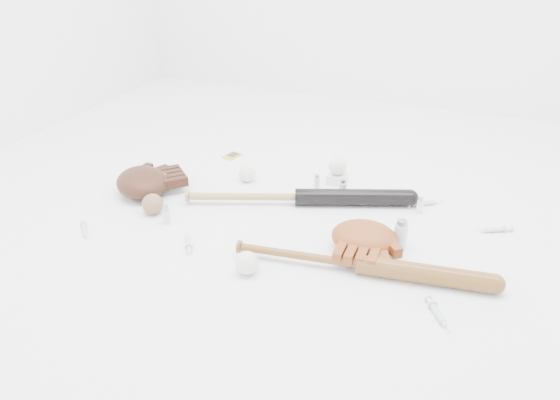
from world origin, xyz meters
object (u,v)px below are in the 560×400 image
at_px(bat_wood, 360,264).
at_px(bat_dark, 298,197).
at_px(glove_dark, 142,182).
at_px(pedestal, 337,179).

bearing_deg(bat_wood, bat_dark, 126.73).
height_order(bat_dark, glove_dark, glove_dark).
xyz_separation_m(bat_wood, glove_dark, (-0.93, 0.20, 0.02)).
height_order(bat_wood, glove_dark, glove_dark).
bearing_deg(glove_dark, bat_wood, 30.60).
distance_m(glove_dark, pedestal, 0.78).
height_order(bat_dark, bat_wood, bat_dark).
bearing_deg(glove_dark, pedestal, 71.81).
distance_m(bat_wood, glove_dark, 0.95).
relative_size(bat_dark, glove_dark, 3.17).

